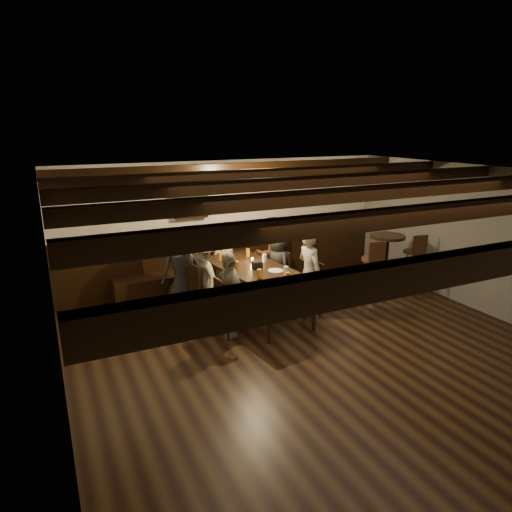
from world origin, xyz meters
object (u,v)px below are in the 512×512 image
chair_right_far (307,299)px  person_bench_centre (225,264)px  chair_left_near (204,299)px  high_top_table (386,255)px  dining_table (256,272)px  chair_left_far (231,318)px  bar_stool_right (412,270)px  person_bench_right (270,253)px  person_right_near (278,265)px  person_left_far (229,295)px  bar_stool_left (371,279)px  chair_right_near (276,284)px  person_left_near (202,278)px  person_bench_left (182,268)px  person_right_far (310,273)px

chair_right_far → person_bench_centre: bearing=25.6°
chair_left_near → high_top_table: high_top_table is taller
dining_table → person_bench_centre: person_bench_centre is taller
chair_left_far → bar_stool_right: bearing=86.8°
person_bench_right → person_right_near: person_bench_right is taller
chair_left_near → person_bench_right: person_bench_right is taller
person_left_far → high_top_table: person_left_far is taller
person_right_near → person_bench_right: bearing=-18.4°
person_right_near → bar_stool_left: size_ratio=1.07×
chair_right_near → person_bench_right: (0.13, 0.47, 0.43)m
person_bench_right → person_left_near: 1.71m
person_left_near → person_right_near: (1.49, 0.18, -0.04)m
chair_left_far → person_bench_right: bearing=129.8°
bar_stool_left → person_bench_right: bearing=146.7°
chair_right_near → bar_stool_left: 1.68m
chair_right_near → person_bench_centre: (-0.79, 0.51, 0.34)m
person_bench_right → dining_table: bearing=45.0°
person_left_near → bar_stool_right: 3.94m
chair_left_far → person_bench_left: 1.43m
chair_left_far → chair_right_near: chair_left_far is taller
bar_stool_left → dining_table: bearing=-176.6°
person_bench_left → bar_stool_right: person_bench_left is taller
dining_table → bar_stool_left: 2.13m
chair_right_far → person_right_far: (0.03, 0.00, 0.44)m
person_right_far → chair_left_near: bearing=58.5°
person_bench_right → person_right_far: (0.01, -1.36, 0.01)m
chair_right_far → person_left_far: size_ratio=0.69×
person_right_near → chair_right_far: bearing=178.0°
person_right_near → person_left_far: bearing=121.0°
person_right_far → bar_stool_left: person_right_far is taller
person_bench_right → chair_right_far: bearing=82.3°
person_bench_right → person_right_far: 1.36m
person_left_near → person_right_far: 1.75m
person_left_far → person_right_near: 1.75m
person_right_near → bar_stool_left: bearing=-129.1°
dining_table → person_left_far: size_ratio=1.74×
bar_stool_right → person_right_far: bearing=-170.8°
chair_left_near → chair_left_far: 0.90m
chair_left_far → person_left_far: (-0.03, -0.00, 0.37)m
chair_left_near → bar_stool_right: (3.85, -0.65, 0.15)m
dining_table → bar_stool_right: bar_stool_right is taller
bar_stool_right → bar_stool_left: bearing=-169.6°
person_bench_right → person_right_far: size_ratio=0.98×
dining_table → chair_left_far: bearing=-147.9°
chair_left_far → person_right_near: size_ratio=0.73×
chair_right_far → person_left_near: 1.76m
chair_left_near → chair_left_far: size_ratio=1.00×
person_left_near → person_right_far: (1.60, -0.71, 0.07)m
person_left_near → person_right_far: person_right_far is taller
person_bench_right → chair_right_near: bearing=68.0°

